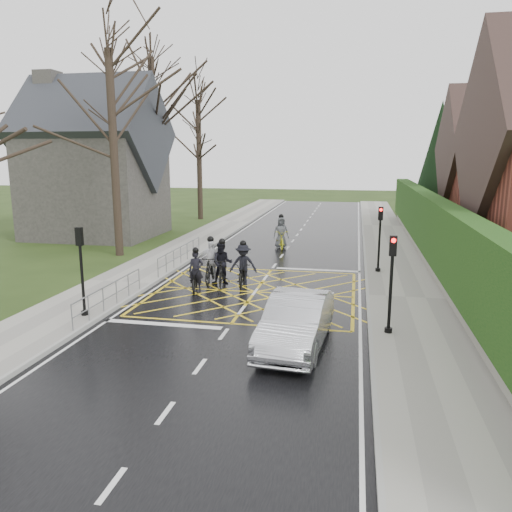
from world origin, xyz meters
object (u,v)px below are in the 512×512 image
(car, at_px, (296,321))
(cyclist_mid, at_px, (243,269))
(cyclist_front, at_px, (211,266))
(cyclist_lead, at_px, (281,237))
(cyclist_back, at_px, (222,267))
(cyclist_rear, at_px, (196,277))

(car, bearing_deg, cyclist_mid, 119.84)
(cyclist_front, relative_size, cyclist_lead, 0.94)
(cyclist_back, height_order, cyclist_mid, cyclist_back)
(cyclist_back, height_order, cyclist_front, cyclist_front)
(car, bearing_deg, cyclist_rear, 136.77)
(cyclist_front, bearing_deg, cyclist_lead, 73.04)
(cyclist_rear, distance_m, cyclist_lead, 10.26)
(cyclist_mid, bearing_deg, cyclist_back, 170.48)
(cyclist_mid, height_order, car, cyclist_mid)
(cyclist_mid, distance_m, cyclist_lead, 8.88)
(cyclist_rear, height_order, cyclist_back, cyclist_back)
(cyclist_back, relative_size, cyclist_lead, 0.93)
(cyclist_rear, distance_m, car, 7.19)
(cyclist_front, bearing_deg, cyclist_mid, -13.62)
(cyclist_rear, xyz_separation_m, car, (4.85, -5.31, 0.18))
(cyclist_back, height_order, car, cyclist_back)
(cyclist_mid, distance_m, car, 7.18)
(cyclist_rear, bearing_deg, cyclist_mid, 20.23)
(cyclist_front, distance_m, cyclist_lead, 8.83)
(cyclist_lead, xyz_separation_m, car, (2.77, -15.35, 0.06))
(cyclist_back, distance_m, cyclist_lead, 8.92)
(cyclist_mid, xyz_separation_m, cyclist_lead, (0.32, 8.87, -0.01))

